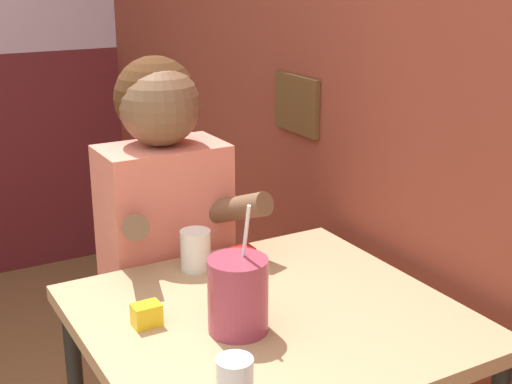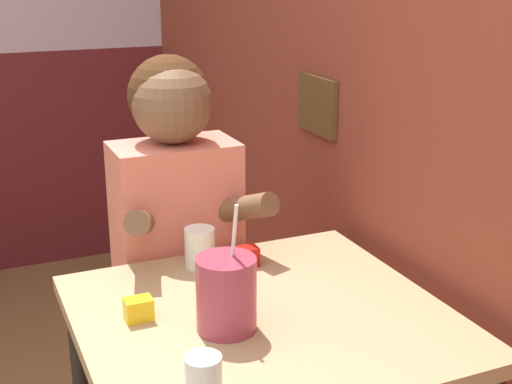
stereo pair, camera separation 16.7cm
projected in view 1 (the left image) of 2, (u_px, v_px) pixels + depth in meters
name	position (u px, v px, depth m)	size (l,w,h in m)	color
brick_wall_right	(243.00, 11.00, 2.48)	(0.08, 4.59, 2.70)	brown
main_table	(270.00, 346.00, 1.61)	(0.80, 0.77, 0.77)	tan
person_seated	(166.00, 267.00, 2.02)	(0.42, 0.41, 1.28)	#EA7F6B
cocktail_pitcher	(238.00, 295.00, 1.49)	(0.13, 0.13, 0.28)	#99384C
glass_center	(196.00, 250.00, 1.80)	(0.08, 0.08, 0.10)	silver
condiment_ketchup	(242.00, 257.00, 1.82)	(0.06, 0.04, 0.05)	#B7140F
condiment_mustard	(147.00, 315.00, 1.53)	(0.06, 0.04, 0.05)	yellow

